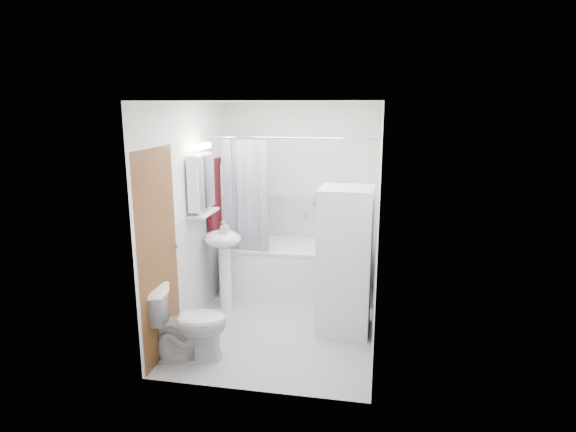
% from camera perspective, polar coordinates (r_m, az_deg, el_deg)
% --- Properties ---
extents(floor, '(2.60, 2.60, 0.00)m').
position_cam_1_polar(floor, '(5.46, -0.77, -12.63)').
color(floor, '#B5B5B9').
rests_on(floor, ground).
extents(room_walls, '(2.60, 2.60, 2.60)m').
position_cam_1_polar(room_walls, '(5.00, -0.82, 2.91)').
color(room_walls, white).
rests_on(room_walls, ground).
extents(wainscot, '(1.98, 2.58, 2.58)m').
position_cam_1_polar(wainscot, '(5.50, -0.19, -5.68)').
color(wainscot, white).
rests_on(wainscot, ground).
extents(door, '(0.05, 2.00, 2.00)m').
position_cam_1_polar(door, '(4.88, -13.13, -3.58)').
color(door, brown).
rests_on(door, ground).
extents(bathtub, '(1.69, 0.80, 0.64)m').
position_cam_1_polar(bathtub, '(6.16, 1.13, -5.99)').
color(bathtub, white).
rests_on(bathtub, ground).
extents(tub_spout, '(0.04, 0.12, 0.04)m').
position_cam_1_polar(tub_spout, '(6.28, 3.44, 0.13)').
color(tub_spout, silver).
rests_on(tub_spout, room_walls).
extents(curtain_rod, '(1.87, 0.02, 0.02)m').
position_cam_1_polar(curtain_rod, '(5.49, 0.62, 9.24)').
color(curtain_rod, silver).
rests_on(curtain_rod, room_walls).
extents(shower_curtain, '(0.55, 0.02, 1.45)m').
position_cam_1_polar(shower_curtain, '(5.72, -4.94, 1.76)').
color(shower_curtain, '#141F47').
rests_on(shower_curtain, curtain_rod).
extents(sink, '(0.44, 0.37, 1.04)m').
position_cam_1_polar(sink, '(5.67, -7.67, -4.11)').
color(sink, white).
rests_on(sink, ground).
extents(medicine_cabinet, '(0.13, 0.50, 0.71)m').
position_cam_1_polar(medicine_cabinet, '(5.33, -10.23, 4.20)').
color(medicine_cabinet, white).
rests_on(medicine_cabinet, room_walls).
extents(shelf, '(0.18, 0.54, 0.02)m').
position_cam_1_polar(shelf, '(5.39, -9.92, 0.36)').
color(shelf, silver).
rests_on(shelf, room_walls).
extents(shower_caddy, '(0.22, 0.06, 0.02)m').
position_cam_1_polar(shower_caddy, '(6.22, 3.91, 1.77)').
color(shower_caddy, silver).
rests_on(shower_caddy, room_walls).
extents(towel, '(0.07, 0.37, 0.89)m').
position_cam_1_polar(towel, '(5.84, -8.73, 2.59)').
color(towel, '#551517').
rests_on(towel, room_walls).
extents(washer_dryer, '(0.58, 0.57, 1.55)m').
position_cam_1_polar(washer_dryer, '(5.09, 6.73, -5.26)').
color(washer_dryer, white).
rests_on(washer_dryer, ground).
extents(toilet, '(0.81, 0.58, 0.71)m').
position_cam_1_polar(toilet, '(4.74, -11.68, -12.33)').
color(toilet, white).
rests_on(toilet, ground).
extents(soap_pump, '(0.08, 0.17, 0.08)m').
position_cam_1_polar(soap_pump, '(5.53, -7.53, -1.91)').
color(soap_pump, gray).
rests_on(soap_pump, sink).
extents(shelf_bottle, '(0.07, 0.18, 0.07)m').
position_cam_1_polar(shelf_bottle, '(5.24, -10.51, 0.51)').
color(shelf_bottle, gray).
rests_on(shelf_bottle, shelf).
extents(shelf_cup, '(0.10, 0.09, 0.10)m').
position_cam_1_polar(shelf_cup, '(5.49, -9.52, 1.27)').
color(shelf_cup, gray).
rests_on(shelf_cup, shelf).
extents(shampoo_a, '(0.13, 0.17, 0.13)m').
position_cam_1_polar(shampoo_a, '(6.20, 4.61, 2.43)').
color(shampoo_a, gray).
rests_on(shampoo_a, shower_caddy).
extents(shampoo_b, '(0.08, 0.21, 0.08)m').
position_cam_1_polar(shampoo_b, '(6.19, 5.71, 2.16)').
color(shampoo_b, navy).
rests_on(shampoo_b, shower_caddy).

